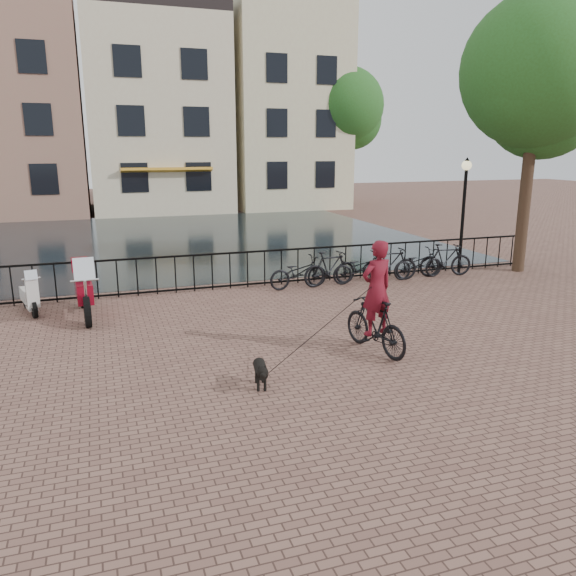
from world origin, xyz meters
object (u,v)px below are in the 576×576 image
object	(u,v)px
motorcycle	(83,283)
scooter	(28,289)
lamp_post	(464,196)
dog	(261,373)
cyclist	(376,304)

from	to	relation	value
motorcycle	scooter	distance (m)	1.47
lamp_post	dog	size ratio (longest dim) A/B	4.48
motorcycle	scooter	xyz separation A→B (m)	(-1.25, 0.75, -0.22)
lamp_post	dog	bearing A→B (deg)	-142.81
dog	motorcycle	distance (m)	5.83
cyclist	motorcycle	xyz separation A→B (m)	(-5.29, 4.23, -0.16)
dog	scooter	bearing A→B (deg)	134.73
dog	scooter	distance (m)	7.11
lamp_post	scooter	xyz separation A→B (m)	(-12.24, -0.39, -1.80)
scooter	cyclist	bearing A→B (deg)	-53.28
dog	scooter	size ratio (longest dim) A/B	0.59
cyclist	dog	size ratio (longest dim) A/B	3.29
lamp_post	cyclist	distance (m)	7.97
motorcycle	scooter	size ratio (longest dim) A/B	1.75
cyclist	scooter	size ratio (longest dim) A/B	1.95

